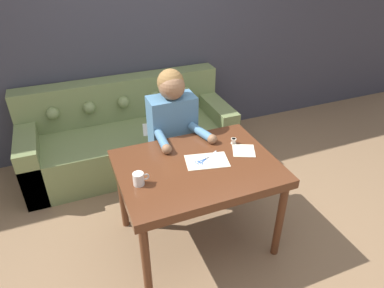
{
  "coord_description": "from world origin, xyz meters",
  "views": [
    {
      "loc": [
        -0.92,
        -1.89,
        2.22
      ],
      "look_at": [
        -0.1,
        0.13,
        0.86
      ],
      "focal_mm": 32.0,
      "sensor_mm": 36.0,
      "label": 1
    }
  ],
  "objects_px": {
    "scissors": "(204,160)",
    "thread_spool": "(234,141)",
    "dining_table": "(197,173)",
    "couch": "(129,136)",
    "mug": "(139,179)",
    "person": "(173,136)"
  },
  "relations": [
    {
      "from": "couch",
      "to": "thread_spool",
      "type": "bearing_deg",
      "value": -62.28
    },
    {
      "from": "couch",
      "to": "scissors",
      "type": "bearing_deg",
      "value": -76.99
    },
    {
      "from": "couch",
      "to": "mug",
      "type": "bearing_deg",
      "value": -98.63
    },
    {
      "from": "couch",
      "to": "thread_spool",
      "type": "distance_m",
      "value": 1.42
    },
    {
      "from": "dining_table",
      "to": "mug",
      "type": "xyz_separation_m",
      "value": [
        -0.46,
        -0.06,
        0.13
      ]
    },
    {
      "from": "couch",
      "to": "mug",
      "type": "xyz_separation_m",
      "value": [
        -0.21,
        -1.41,
        0.49
      ]
    },
    {
      "from": "dining_table",
      "to": "couch",
      "type": "distance_m",
      "value": 1.42
    },
    {
      "from": "person",
      "to": "mug",
      "type": "xyz_separation_m",
      "value": [
        -0.47,
        -0.67,
        0.14
      ]
    },
    {
      "from": "person",
      "to": "thread_spool",
      "type": "relative_size",
      "value": 28.46
    },
    {
      "from": "person",
      "to": "dining_table",
      "type": "bearing_deg",
      "value": -91.78
    },
    {
      "from": "mug",
      "to": "thread_spool",
      "type": "xyz_separation_m",
      "value": [
        0.84,
        0.23,
        -0.02
      ]
    },
    {
      "from": "couch",
      "to": "scissors",
      "type": "xyz_separation_m",
      "value": [
        0.3,
        -1.32,
        0.45
      ]
    },
    {
      "from": "couch",
      "to": "person",
      "type": "distance_m",
      "value": 0.86
    },
    {
      "from": "person",
      "to": "thread_spool",
      "type": "height_order",
      "value": "person"
    },
    {
      "from": "couch",
      "to": "scissors",
      "type": "distance_m",
      "value": 1.43
    },
    {
      "from": "dining_table",
      "to": "couch",
      "type": "bearing_deg",
      "value": 100.11
    },
    {
      "from": "dining_table",
      "to": "person",
      "type": "distance_m",
      "value": 0.61
    },
    {
      "from": "scissors",
      "to": "thread_spool",
      "type": "bearing_deg",
      "value": 22.57
    },
    {
      "from": "person",
      "to": "mug",
      "type": "distance_m",
      "value": 0.84
    },
    {
      "from": "dining_table",
      "to": "person",
      "type": "xyz_separation_m",
      "value": [
        0.02,
        0.61,
        -0.02
      ]
    },
    {
      "from": "couch",
      "to": "person",
      "type": "height_order",
      "value": "person"
    },
    {
      "from": "mug",
      "to": "thread_spool",
      "type": "bearing_deg",
      "value": 15.2
    }
  ]
}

